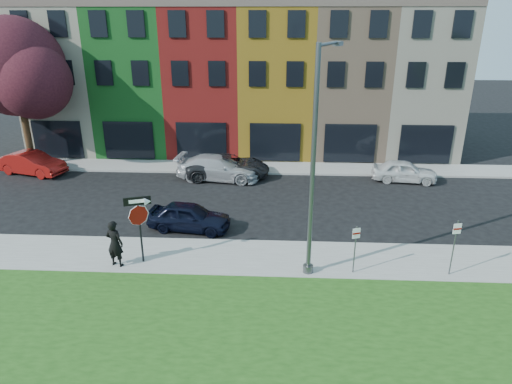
# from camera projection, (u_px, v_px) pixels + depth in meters

# --- Properties ---
(ground) EXTENTS (120.00, 120.00, 0.00)m
(ground) POSITION_uv_depth(u_px,v_px,m) (269.00, 302.00, 16.29)
(ground) COLOR black
(ground) RESTS_ON ground
(sidewalk_near) EXTENTS (40.00, 3.00, 0.12)m
(sidewalk_near) POSITION_uv_depth(u_px,v_px,m) (319.00, 260.00, 18.96)
(sidewalk_near) COLOR gray
(sidewalk_near) RESTS_ON ground
(sidewalk_far) EXTENTS (40.00, 2.40, 0.12)m
(sidewalk_far) POSITION_uv_depth(u_px,v_px,m) (229.00, 167.00, 30.36)
(sidewalk_far) COLOR gray
(sidewalk_far) RESTS_ON ground
(rowhouse_block) EXTENTS (30.00, 10.12, 10.00)m
(rowhouse_block) POSITION_uv_depth(u_px,v_px,m) (243.00, 79.00, 34.28)
(rowhouse_block) COLOR beige
(rowhouse_block) RESTS_ON ground
(stop_sign) EXTENTS (1.01, 0.38, 2.86)m
(stop_sign) POSITION_uv_depth(u_px,v_px,m) (139.00, 216.00, 17.96)
(stop_sign) COLOR black
(stop_sign) RESTS_ON sidewalk_near
(man) EXTENTS (0.94, 0.81, 1.96)m
(man) POSITION_uv_depth(u_px,v_px,m) (115.00, 243.00, 18.08)
(man) COLOR black
(man) RESTS_ON sidewalk_near
(sedan_near) EXTENTS (2.66, 4.34, 1.33)m
(sedan_near) POSITION_uv_depth(u_px,v_px,m) (189.00, 216.00, 21.53)
(sedan_near) COLOR black
(sedan_near) RESTS_ON ground
(parked_car_red) EXTENTS (3.82, 5.17, 1.44)m
(parked_car_red) POSITION_uv_depth(u_px,v_px,m) (32.00, 163.00, 29.00)
(parked_car_red) COLOR maroon
(parked_car_red) RESTS_ON ground
(parked_car_silver) EXTENTS (3.26, 5.62, 1.49)m
(parked_car_silver) POSITION_uv_depth(u_px,v_px,m) (218.00, 168.00, 28.07)
(parked_car_silver) COLOR #A8A8AC
(parked_car_silver) RESTS_ON ground
(parked_car_dark) EXTENTS (3.31, 5.62, 1.45)m
(parked_car_dark) POSITION_uv_depth(u_px,v_px,m) (228.00, 166.00, 28.41)
(parked_car_dark) COLOR black
(parked_car_dark) RESTS_ON ground
(parked_car_white) EXTENTS (2.47, 4.21, 1.31)m
(parked_car_white) POSITION_uv_depth(u_px,v_px,m) (404.00, 171.00, 27.76)
(parked_car_white) COLOR silver
(parked_car_white) RESTS_ON ground
(street_lamp) EXTENTS (1.27, 2.42, 8.61)m
(street_lamp) POSITION_uv_depth(u_px,v_px,m) (315.00, 166.00, 16.52)
(street_lamp) COLOR #4E5154
(street_lamp) RESTS_ON sidewalk_near
(parking_sign_a) EXTENTS (0.31, 0.14, 1.99)m
(parking_sign_a) POSITION_uv_depth(u_px,v_px,m) (355.00, 244.00, 17.47)
(parking_sign_a) COLOR #4E5154
(parking_sign_a) RESTS_ON sidewalk_near
(parking_sign_b) EXTENTS (0.32, 0.11, 2.31)m
(parking_sign_b) POSITION_uv_depth(u_px,v_px,m) (455.00, 242.00, 17.26)
(parking_sign_b) COLOR #4E5154
(parking_sign_b) RESTS_ON sidewalk_near
(tree_purple) EXTENTS (7.32, 6.41, 9.45)m
(tree_purple) POSITION_uv_depth(u_px,v_px,m) (18.00, 69.00, 28.47)
(tree_purple) COLOR black
(tree_purple) RESTS_ON sidewalk_far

